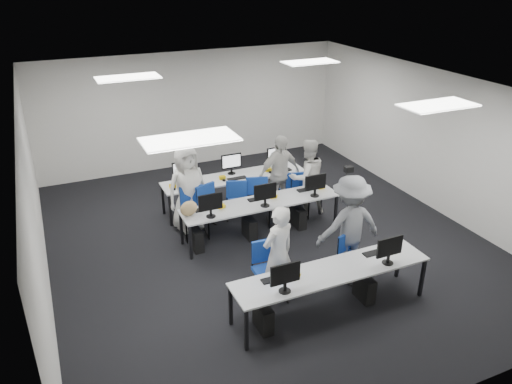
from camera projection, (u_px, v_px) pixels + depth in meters
name	position (u px, v px, depth m)	size (l,w,h in m)	color
room	(266.00, 169.00, 9.26)	(9.00, 9.02, 3.00)	black
ceiling_panels	(266.00, 90.00, 8.63)	(5.20, 4.60, 0.02)	white
desk_front	(332.00, 273.00, 7.61)	(3.20, 0.70, 0.73)	#AFB1B3
desk_mid	(261.00, 204.00, 9.77)	(3.20, 0.70, 0.73)	#AFB1B3
desk_back	(235.00, 179.00, 10.93)	(3.20, 0.70, 0.73)	#AFB1B3
equipment_front	(320.00, 294.00, 7.66)	(2.51, 0.41, 1.19)	#0B3398
equipment_mid	(253.00, 221.00, 9.82)	(2.91, 0.41, 1.19)	white
equipment_back	(243.00, 190.00, 11.15)	(2.91, 0.41, 1.19)	white
chair_0	(269.00, 281.00, 8.06)	(0.50, 0.54, 0.97)	navy
chair_1	(352.00, 266.00, 8.56)	(0.53, 0.55, 0.82)	navy
chair_2	(195.00, 221.00, 9.91)	(0.53, 0.57, 0.99)	navy
chair_3	(258.00, 210.00, 10.38)	(0.61, 0.64, 0.96)	navy
chair_4	(297.00, 203.00, 10.72)	(0.56, 0.59, 0.91)	navy
chair_5	(200.00, 212.00, 10.29)	(0.64, 0.67, 0.99)	navy
chair_6	(237.00, 204.00, 10.64)	(0.60, 0.62, 0.92)	navy
chair_7	(292.00, 197.00, 11.02)	(0.50, 0.53, 0.84)	navy
handbag	(189.00, 208.00, 9.18)	(0.34, 0.22, 0.28)	#A08D52
student_0	(278.00, 254.00, 7.82)	(0.61, 0.40, 1.66)	beige
student_1	(307.00, 177.00, 10.59)	(0.82, 0.64, 1.68)	beige
student_2	(187.00, 188.00, 9.95)	(0.87, 0.57, 1.79)	beige
student_3	(279.00, 174.00, 10.66)	(1.02, 0.42, 1.73)	beige
photographer	(349.00, 225.00, 8.54)	(1.17, 0.67, 1.80)	slate
dslr_camera	(349.00, 169.00, 8.29)	(0.14, 0.18, 0.10)	black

